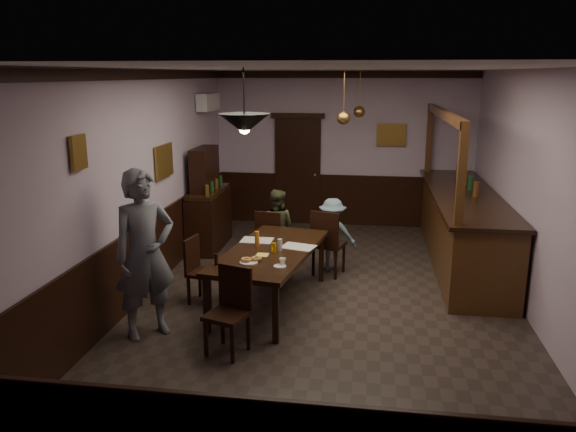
% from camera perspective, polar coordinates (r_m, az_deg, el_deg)
% --- Properties ---
extents(room, '(5.01, 8.01, 3.01)m').
position_cam_1_polar(room, '(7.14, 4.09, 2.61)').
color(room, '#2D2621').
rests_on(room, ground).
extents(dining_table, '(1.34, 2.33, 0.75)m').
position_cam_1_polar(dining_table, '(7.22, -1.80, -3.91)').
color(dining_table, black).
rests_on(dining_table, ground).
extents(chair_far_left, '(0.48, 0.48, 0.94)m').
position_cam_1_polar(chair_far_left, '(8.56, -1.82, -2.19)').
color(chair_far_left, black).
rests_on(chair_far_left, ground).
extents(chair_far_right, '(0.54, 0.54, 1.01)m').
position_cam_1_polar(chair_far_right, '(8.30, 3.99, -2.47)').
color(chair_far_right, black).
rests_on(chair_far_right, ground).
extents(chair_near, '(0.51, 0.51, 0.94)m').
position_cam_1_polar(chair_near, '(6.13, -5.86, -9.09)').
color(chair_near, black).
rests_on(chair_near, ground).
extents(chair_side, '(0.44, 0.44, 0.87)m').
position_cam_1_polar(chair_side, '(7.46, -9.02, -5.15)').
color(chair_side, black).
rests_on(chair_side, ground).
extents(person_standing, '(0.83, 0.82, 1.94)m').
position_cam_1_polar(person_standing, '(6.50, -14.34, -3.79)').
color(person_standing, slate).
rests_on(person_standing, ground).
extents(person_seated_left, '(0.64, 0.52, 1.21)m').
position_cam_1_polar(person_seated_left, '(8.79, -1.20, -1.14)').
color(person_seated_left, '#495030').
rests_on(person_seated_left, ground).
extents(person_seated_right, '(0.75, 0.47, 1.12)m').
position_cam_1_polar(person_seated_right, '(8.56, 4.51, -1.90)').
color(person_seated_right, slate).
rests_on(person_seated_right, ground).
extents(newspaper_left, '(0.43, 0.31, 0.01)m').
position_cam_1_polar(newspaper_left, '(7.59, -3.17, -2.47)').
color(newspaper_left, silver).
rests_on(newspaper_left, dining_table).
extents(newspaper_right, '(0.48, 0.40, 0.01)m').
position_cam_1_polar(newspaper_right, '(7.30, 1.05, -3.14)').
color(newspaper_right, silver).
rests_on(newspaper_right, dining_table).
extents(napkin, '(0.17, 0.17, 0.00)m').
position_cam_1_polar(napkin, '(6.99, -2.63, -3.95)').
color(napkin, '#FFDF5D').
rests_on(napkin, dining_table).
extents(saucer, '(0.15, 0.15, 0.01)m').
position_cam_1_polar(saucer, '(6.57, -0.83, -5.12)').
color(saucer, white).
rests_on(saucer, dining_table).
extents(coffee_cup, '(0.09, 0.09, 0.07)m').
position_cam_1_polar(coffee_cup, '(6.61, -0.55, -4.60)').
color(coffee_cup, white).
rests_on(coffee_cup, saucer).
extents(pastry_plate, '(0.22, 0.22, 0.01)m').
position_cam_1_polar(pastry_plate, '(6.71, -4.00, -4.71)').
color(pastry_plate, white).
rests_on(pastry_plate, dining_table).
extents(pastry_ring_a, '(0.13, 0.13, 0.04)m').
position_cam_1_polar(pastry_ring_a, '(6.73, -4.26, -4.43)').
color(pastry_ring_a, '#C68C47').
rests_on(pastry_ring_a, pastry_plate).
extents(pastry_ring_b, '(0.13, 0.13, 0.04)m').
position_cam_1_polar(pastry_ring_b, '(6.76, -3.24, -4.32)').
color(pastry_ring_b, '#C68C47').
rests_on(pastry_ring_b, pastry_plate).
extents(soda_can, '(0.07, 0.07, 0.12)m').
position_cam_1_polar(soda_can, '(7.08, -1.48, -3.22)').
color(soda_can, '#F2B114').
rests_on(soda_can, dining_table).
extents(beer_glass, '(0.06, 0.06, 0.20)m').
position_cam_1_polar(beer_glass, '(7.31, -3.17, -2.33)').
color(beer_glass, '#BF721E').
rests_on(beer_glass, dining_table).
extents(water_glass, '(0.06, 0.06, 0.15)m').
position_cam_1_polar(water_glass, '(7.14, -0.82, -2.94)').
color(water_glass, silver).
rests_on(water_glass, dining_table).
extents(pepper_mill, '(0.04, 0.04, 0.14)m').
position_cam_1_polar(pepper_mill, '(6.66, -7.31, -4.39)').
color(pepper_mill, black).
rests_on(pepper_mill, dining_table).
extents(sideboard, '(0.47, 1.31, 1.74)m').
position_cam_1_polar(sideboard, '(9.74, -8.11, 0.80)').
color(sideboard, black).
rests_on(sideboard, ground).
extents(bar_counter, '(1.00, 4.28, 2.40)m').
position_cam_1_polar(bar_counter, '(9.26, 17.28, -0.97)').
color(bar_counter, '#462712').
rests_on(bar_counter, ground).
extents(door_back, '(0.90, 0.06, 2.10)m').
position_cam_1_polar(door_back, '(11.18, 0.99, 4.53)').
color(door_back, black).
rests_on(door_back, ground).
extents(ac_unit, '(0.20, 0.85, 0.30)m').
position_cam_1_polar(ac_unit, '(10.30, -8.11, 11.40)').
color(ac_unit, white).
rests_on(ac_unit, ground).
extents(picture_left_small, '(0.04, 0.28, 0.36)m').
position_cam_1_polar(picture_left_small, '(6.19, -20.51, 6.08)').
color(picture_left_small, olive).
rests_on(picture_left_small, ground).
extents(picture_left_large, '(0.04, 0.62, 0.48)m').
position_cam_1_polar(picture_left_large, '(8.41, -12.47, 5.47)').
color(picture_left_large, olive).
rests_on(picture_left_large, ground).
extents(picture_back, '(0.55, 0.04, 0.42)m').
position_cam_1_polar(picture_back, '(11.00, 10.44, 8.08)').
color(picture_back, olive).
rests_on(picture_back, ground).
extents(pendant_iron, '(0.56, 0.56, 0.70)m').
position_cam_1_polar(pendant_iron, '(6.14, -4.45, 9.31)').
color(pendant_iron, black).
rests_on(pendant_iron, ground).
extents(pendant_brass_mid, '(0.20, 0.20, 0.81)m').
position_cam_1_polar(pendant_brass_mid, '(8.52, 5.66, 9.89)').
color(pendant_brass_mid, '#BF8C3F').
rests_on(pendant_brass_mid, ground).
extents(pendant_brass_far, '(0.20, 0.20, 0.81)m').
position_cam_1_polar(pendant_brass_far, '(9.95, 7.25, 10.46)').
color(pendant_brass_far, '#BF8C3F').
rests_on(pendant_brass_far, ground).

